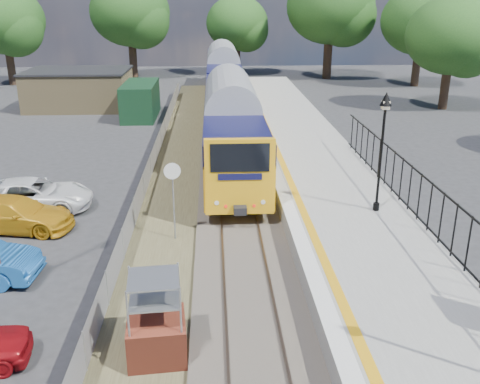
{
  "coord_description": "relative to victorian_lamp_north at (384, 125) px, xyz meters",
  "views": [
    {
      "loc": [
        -0.98,
        -13.02,
        8.72
      ],
      "look_at": [
        -0.04,
        5.31,
        2.0
      ],
      "focal_mm": 40.0,
      "sensor_mm": 36.0,
      "label": 1
    }
  ],
  "objects": [
    {
      "name": "ground",
      "position": [
        -5.3,
        -6.0,
        -4.3
      ],
      "size": [
        120.0,
        120.0,
        0.0
      ],
      "primitive_type": "plane",
      "color": "#2D2D30",
      "rests_on": "ground"
    },
    {
      "name": "track_bed",
      "position": [
        -5.77,
        3.67,
        -4.21
      ],
      "size": [
        5.9,
        80.0,
        0.29
      ],
      "color": "#473F38",
      "rests_on": "ground"
    },
    {
      "name": "platform",
      "position": [
        -1.1,
        2.0,
        -3.85
      ],
      "size": [
        5.0,
        70.0,
        0.9
      ],
      "primitive_type": "cube",
      "color": "gray",
      "rests_on": "ground"
    },
    {
      "name": "platform_edge",
      "position": [
        -3.16,
        2.0,
        -3.39
      ],
      "size": [
        0.9,
        70.0,
        0.01
      ],
      "color": "silver",
      "rests_on": "platform"
    },
    {
      "name": "victorian_lamp_north",
      "position": [
        0.0,
        0.0,
        0.0
      ],
      "size": [
        0.44,
        0.44,
        4.6
      ],
      "color": "black",
      "rests_on": "platform"
    },
    {
      "name": "palisade_fence",
      "position": [
        1.25,
        -3.76,
        -2.46
      ],
      "size": [
        0.12,
        26.0,
        2.0
      ],
      "color": "black",
      "rests_on": "platform"
    },
    {
      "name": "wire_fence",
      "position": [
        -9.5,
        6.0,
        -3.7
      ],
      "size": [
        0.06,
        52.0,
        1.2
      ],
      "color": "#999EA3",
      "rests_on": "ground"
    },
    {
      "name": "outbuilding",
      "position": [
        -16.21,
        25.21,
        -2.78
      ],
      "size": [
        10.8,
        10.1,
        3.12
      ],
      "color": "#968154",
      "rests_on": "ground"
    },
    {
      "name": "tree_line",
      "position": [
        -3.9,
        36.0,
        2.31
      ],
      "size": [
        56.8,
        43.8,
        11.88
      ],
      "color": "#332319",
      "rests_on": "ground"
    },
    {
      "name": "train",
      "position": [
        -5.3,
        20.71,
        -1.96
      ],
      "size": [
        2.82,
        40.83,
        3.51
      ],
      "color": "#EAA614",
      "rests_on": "ground"
    },
    {
      "name": "brick_plinth",
      "position": [
        -7.8,
        -7.48,
        -3.17
      ],
      "size": [
        1.58,
        1.58,
        2.35
      ],
      "rotation": [
        0.0,
        0.0,
        0.09
      ],
      "color": "maroon",
      "rests_on": "ground"
    },
    {
      "name": "speed_sign",
      "position": [
        -7.8,
        -0.44,
        -2.17
      ],
      "size": [
        0.62,
        0.14,
        3.08
      ],
      "rotation": [
        0.0,
        0.0,
        0.13
      ],
      "color": "#999EA3",
      "rests_on": "ground"
    },
    {
      "name": "car_yellow",
      "position": [
        -14.16,
        0.87,
        -3.63
      ],
      "size": [
        4.83,
        2.56,
        1.33
      ],
      "primitive_type": "imported",
      "rotation": [
        0.0,
        0.0,
        1.42
      ],
      "color": "gold",
      "rests_on": "ground"
    },
    {
      "name": "car_white",
      "position": [
        -14.11,
        2.9,
        -3.6
      ],
      "size": [
        5.13,
        2.5,
        1.4
      ],
      "primitive_type": "imported",
      "rotation": [
        0.0,
        0.0,
        1.61
      ],
      "color": "white",
      "rests_on": "ground"
    }
  ]
}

